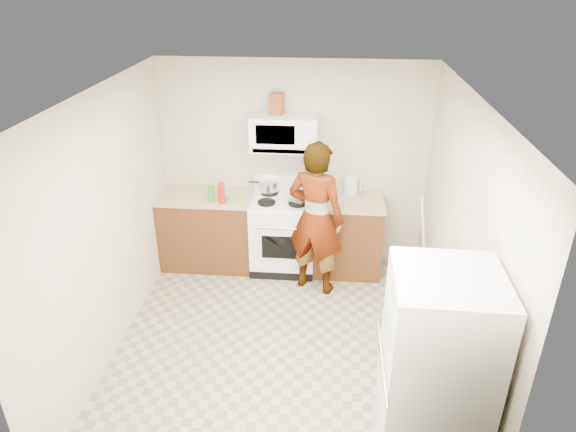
# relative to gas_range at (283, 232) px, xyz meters

# --- Properties ---
(floor) EXTENTS (3.60, 3.60, 0.00)m
(floor) POSITION_rel_gas_range_xyz_m (0.10, -1.48, -0.49)
(floor) COLOR gray
(floor) RESTS_ON ground
(back_wall) EXTENTS (3.20, 0.02, 2.50)m
(back_wall) POSITION_rel_gas_range_xyz_m (0.10, 0.31, 0.76)
(back_wall) COLOR beige
(back_wall) RESTS_ON floor
(right_wall) EXTENTS (0.02, 3.60, 2.50)m
(right_wall) POSITION_rel_gas_range_xyz_m (1.69, -1.48, 0.76)
(right_wall) COLOR beige
(right_wall) RESTS_ON floor
(cabinet_left) EXTENTS (1.12, 0.62, 0.90)m
(cabinet_left) POSITION_rel_gas_range_xyz_m (-0.94, 0.01, -0.04)
(cabinet_left) COLOR #552614
(cabinet_left) RESTS_ON floor
(counter_left) EXTENTS (1.14, 0.64, 0.03)m
(counter_left) POSITION_rel_gas_range_xyz_m (-0.94, 0.01, 0.43)
(counter_left) COLOR tan
(counter_left) RESTS_ON cabinet_left
(cabinet_right) EXTENTS (0.80, 0.62, 0.90)m
(cabinet_right) POSITION_rel_gas_range_xyz_m (0.78, 0.01, -0.04)
(cabinet_right) COLOR #552614
(cabinet_right) RESTS_ON floor
(counter_right) EXTENTS (0.82, 0.64, 0.03)m
(counter_right) POSITION_rel_gas_range_xyz_m (0.78, 0.01, 0.43)
(counter_right) COLOR tan
(counter_right) RESTS_ON cabinet_right
(gas_range) EXTENTS (0.76, 0.65, 1.13)m
(gas_range) POSITION_rel_gas_range_xyz_m (0.00, 0.00, 0.00)
(gas_range) COLOR white
(gas_range) RESTS_ON floor
(microwave) EXTENTS (0.76, 0.38, 0.40)m
(microwave) POSITION_rel_gas_range_xyz_m (0.00, 0.13, 1.21)
(microwave) COLOR white
(microwave) RESTS_ON back_wall
(person) EXTENTS (0.76, 0.63, 1.79)m
(person) POSITION_rel_gas_range_xyz_m (0.40, -0.43, 0.41)
(person) COLOR tan
(person) RESTS_ON floor
(fridge) EXTENTS (0.71, 0.71, 1.70)m
(fridge) POSITION_rel_gas_range_xyz_m (1.31, -2.76, 0.36)
(fridge) COLOR beige
(fridge) RESTS_ON floor
(kettle) EXTENTS (0.22, 0.22, 0.20)m
(kettle) POSITION_rel_gas_range_xyz_m (0.80, 0.22, 0.55)
(kettle) COLOR silver
(kettle) RESTS_ON counter_right
(jug) EXTENTS (0.17, 0.17, 0.24)m
(jug) POSITION_rel_gas_range_xyz_m (-0.08, 0.18, 1.53)
(jug) COLOR brown
(jug) RESTS_ON microwave
(saucepan) EXTENTS (0.26, 0.26, 0.13)m
(saucepan) POSITION_rel_gas_range_xyz_m (-0.19, 0.17, 0.53)
(saucepan) COLOR silver
(saucepan) RESTS_ON gas_range
(tray) EXTENTS (0.29, 0.25, 0.05)m
(tray) POSITION_rel_gas_range_xyz_m (0.15, -0.07, 0.47)
(tray) COLOR white
(tray) RESTS_ON gas_range
(bottle_spray) EXTENTS (0.09, 0.09, 0.25)m
(bottle_spray) POSITION_rel_gas_range_xyz_m (-0.69, -0.20, 0.58)
(bottle_spray) COLOR red
(bottle_spray) RESTS_ON counter_left
(bottle_hot_sauce) EXTENTS (0.06, 0.06, 0.16)m
(bottle_hot_sauce) POSITION_rel_gas_range_xyz_m (-0.73, -0.14, 0.53)
(bottle_hot_sauce) COLOR orange
(bottle_hot_sauce) RESTS_ON counter_left
(bottle_green_cap) EXTENTS (0.07, 0.07, 0.20)m
(bottle_green_cap) POSITION_rel_gas_range_xyz_m (-0.82, -0.17, 0.55)
(bottle_green_cap) COLOR #2A961B
(bottle_green_cap) RESTS_ON counter_left
(pot_lid) EXTENTS (0.32, 0.32, 0.01)m
(pot_lid) POSITION_rel_gas_range_xyz_m (-0.65, -0.11, 0.46)
(pot_lid) COLOR silver
(pot_lid) RESTS_ON counter_left
(broom) EXTENTS (0.24, 0.17, 1.24)m
(broom) POSITION_rel_gas_range_xyz_m (1.61, -0.49, 0.14)
(broom) COLOR silver
(broom) RESTS_ON floor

